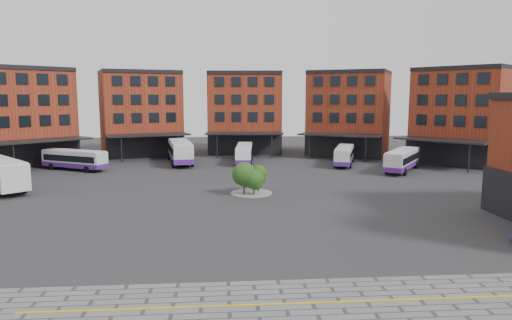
{
  "coord_description": "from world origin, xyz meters",
  "views": [
    {
      "loc": [
        -1.06,
        -35.35,
        10.33
      ],
      "look_at": [
        2.3,
        9.25,
        4.0
      ],
      "focal_mm": 32.0,
      "sensor_mm": 36.0,
      "label": 1
    }
  ],
  "objects": [
    {
      "name": "ground",
      "position": [
        0.0,
        0.0,
        0.0
      ],
      "size": [
        160.0,
        160.0,
        0.0
      ],
      "primitive_type": "plane",
      "color": "#28282B",
      "rests_on": "ground"
    },
    {
      "name": "yellow_line",
      "position": [
        2.0,
        -14.0,
        0.03
      ],
      "size": [
        26.0,
        0.15,
        0.02
      ],
      "primitive_type": "cube",
      "color": "gold",
      "rests_on": "paving_zone"
    },
    {
      "name": "main_building",
      "position": [
        -4.77,
        38.25,
        7.23
      ],
      "size": [
        94.14,
        42.48,
        14.6
      ],
      "color": "maroon",
      "rests_on": "ground"
    },
    {
      "name": "tree_island",
      "position": [
        1.88,
        11.52,
        1.83
      ],
      "size": [
        4.4,
        4.4,
        3.48
      ],
      "color": "gray",
      "rests_on": "ground"
    },
    {
      "name": "bus_b",
      "position": [
        -21.61,
        29.26,
        1.52
      ],
      "size": [
        9.91,
        6.68,
        2.81
      ],
      "rotation": [
        0.0,
        0.0,
        1.09
      ],
      "color": "silver",
      "rests_on": "ground"
    },
    {
      "name": "bus_c",
      "position": [
        -7.52,
        34.85,
        1.9
      ],
      "size": [
        5.03,
        12.74,
        3.5
      ],
      "rotation": [
        0.0,
        0.0,
        0.18
      ],
      "color": "silver",
      "rests_on": "ground"
    },
    {
      "name": "bus_d",
      "position": [
        2.35,
        34.42,
        1.52
      ],
      "size": [
        3.14,
        10.1,
        2.8
      ],
      "rotation": [
        0.0,
        0.0,
        -0.09
      ],
      "color": "white",
      "rests_on": "ground"
    },
    {
      "name": "bus_e",
      "position": [
        17.24,
        31.22,
        1.5
      ],
      "size": [
        5.41,
        10.05,
        2.77
      ],
      "rotation": [
        0.0,
        0.0,
        -0.34
      ],
      "color": "silver",
      "rests_on": "ground"
    },
    {
      "name": "bus_f",
      "position": [
        23.65,
        24.93,
        1.61
      ],
      "size": [
        8.07,
        10.0,
        2.97
      ],
      "rotation": [
        0.0,
        0.0,
        -0.62
      ],
      "color": "silver",
      "rests_on": "ground"
    }
  ]
}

